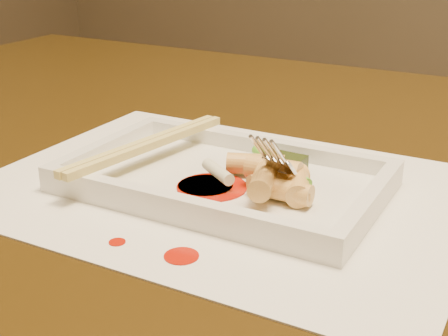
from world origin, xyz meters
The scene contains 23 objects.
table centered at (0.00, 0.00, 0.65)m, with size 1.40×0.90×0.75m.
placemat centered at (-0.03, -0.06, 0.75)m, with size 0.40×0.30×0.00m, color white.
sauce_splatter_a centered at (0.00, -0.18, 0.75)m, with size 0.02×0.02×0.00m, color #B91605.
sauce_splatter_b centered at (-0.05, -0.18, 0.75)m, with size 0.01×0.01×0.00m, color #B91605.
plate_base centered at (-0.03, -0.06, 0.76)m, with size 0.26×0.16×0.01m, color white.
plate_rim_far centered at (-0.03, 0.01, 0.77)m, with size 0.26×0.01×0.01m, color white.
plate_rim_near centered at (-0.03, -0.13, 0.77)m, with size 0.26×0.01×0.01m, color white.
plate_rim_left centered at (-0.16, -0.06, 0.77)m, with size 0.01×0.14×0.01m, color white.
plate_rim_right centered at (0.09, -0.06, 0.77)m, with size 0.01×0.14×0.01m, color white.
veg_piece centered at (0.00, -0.02, 0.77)m, with size 0.04×0.03×0.01m, color black.
scallion_white centered at (-0.03, -0.07, 0.77)m, with size 0.01×0.01×0.04m, color #EAEACC.
scallion_green centered at (0.01, -0.04, 0.77)m, with size 0.01×0.01×0.09m, color #4BAE1C.
chopstick_a centered at (-0.11, -0.06, 0.78)m, with size 0.01×0.19×0.01m, color #E1CC70.
chopstick_b centered at (-0.11, -0.06, 0.78)m, with size 0.01×0.19×0.01m, color #E1CC70.
fork centered at (0.04, -0.04, 0.83)m, with size 0.09×0.10×0.14m, color silver, non-canonical shape.
sauce_blob_0 centered at (-0.03, -0.08, 0.76)m, with size 0.06×0.06×0.00m, color #B91605.
sauce_blob_1 centered at (-0.04, -0.08, 0.76)m, with size 0.05×0.05×0.00m, color #B91605.
rice_cake_0 centered at (0.03, -0.08, 0.77)m, with size 0.02×0.02×0.04m, color #F2CC71.
rice_cake_1 centered at (0.04, -0.07, 0.77)m, with size 0.02×0.02×0.04m, color #F2CC71.
rice_cake_2 centered at (0.01, -0.08, 0.78)m, with size 0.02×0.02×0.04m, color #F2CC71.
rice_cake_3 centered at (0.02, -0.06, 0.77)m, with size 0.02×0.02×0.05m, color #F2CC71.
rice_cake_4 centered at (-0.01, -0.04, 0.77)m, with size 0.02×0.02×0.05m, color #F2CC71.
rice_cake_5 centered at (0.01, -0.06, 0.78)m, with size 0.02×0.02×0.04m, color #F2CC71.
Camera 1 is at (0.20, -0.48, 0.96)m, focal length 50.00 mm.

